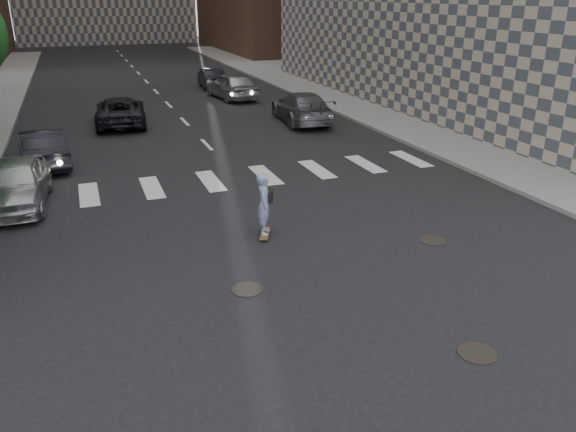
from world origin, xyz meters
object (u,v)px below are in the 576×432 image
(traffic_car_c, at_px, (120,111))
(skateboarder, at_px, (265,204))
(silver_sedan, at_px, (16,183))
(traffic_car_e, at_px, (211,78))
(traffic_car_b, at_px, (301,107))
(traffic_car_d, at_px, (232,85))
(traffic_car_a, at_px, (43,148))

(traffic_car_c, bearing_deg, skateboarder, 103.58)
(silver_sedan, distance_m, traffic_car_e, 23.38)
(skateboarder, xyz_separation_m, traffic_car_b, (6.21, 12.96, -0.16))
(silver_sedan, bearing_deg, skateboarder, -33.67)
(silver_sedan, bearing_deg, traffic_car_d, 59.23)
(traffic_car_a, relative_size, traffic_car_c, 0.86)
(traffic_car_b, height_order, traffic_car_d, traffic_car_d)
(skateboarder, distance_m, traffic_car_b, 14.37)
(traffic_car_a, relative_size, traffic_car_e, 1.04)
(traffic_car_a, bearing_deg, traffic_car_c, -125.53)
(silver_sedan, xyz_separation_m, traffic_car_d, (11.01, 15.97, 0.08))
(traffic_car_c, bearing_deg, traffic_car_e, -119.41)
(traffic_car_a, xyz_separation_m, traffic_car_d, (10.41, 11.62, 0.11))
(traffic_car_e, bearing_deg, traffic_car_d, 95.99)
(traffic_car_b, bearing_deg, traffic_car_e, -77.23)
(skateboarder, height_order, traffic_car_b, skateboarder)
(silver_sedan, height_order, traffic_car_d, traffic_car_d)
(traffic_car_a, xyz_separation_m, traffic_car_c, (3.35, 6.27, -0.01))
(traffic_car_b, bearing_deg, silver_sedan, 38.44)
(traffic_car_c, xyz_separation_m, traffic_car_e, (6.91, 10.09, -0.02))
(traffic_car_d, distance_m, traffic_car_e, 4.74)
(traffic_car_c, relative_size, traffic_car_d, 1.04)
(traffic_car_b, xyz_separation_m, traffic_car_c, (-8.55, 2.48, -0.07))
(silver_sedan, height_order, traffic_car_c, silver_sedan)
(skateboarder, bearing_deg, traffic_car_d, 100.15)
(traffic_car_a, height_order, traffic_car_c, traffic_car_a)
(skateboarder, relative_size, traffic_car_c, 0.35)
(skateboarder, distance_m, silver_sedan, 7.92)
(traffic_car_b, xyz_separation_m, traffic_car_e, (-1.64, 12.56, -0.08))
(skateboarder, bearing_deg, traffic_car_c, 121.57)
(traffic_car_a, distance_m, traffic_car_b, 12.49)
(traffic_car_d, bearing_deg, traffic_car_e, -95.97)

